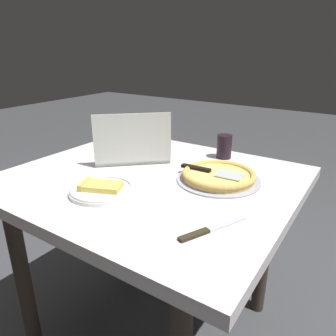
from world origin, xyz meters
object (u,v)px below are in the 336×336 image
Objects in this scene: laptop at (132,150)px; pizza_tray at (218,176)px; dining_table at (151,198)px; table_knife at (207,231)px; drink_cup at (224,146)px; pizza_plate at (102,189)px.

pizza_tray is (-0.43, 0.01, -0.03)m from laptop.
table_knife is (-0.37, 0.24, 0.10)m from dining_table.
pizza_tray is 0.37m from table_knife.
dining_table is 3.42× the size of pizza_tray.
laptop is (0.19, -0.12, 0.14)m from dining_table.
dining_table is 0.42m from drink_cup.
pizza_tray reaches higher than dining_table.
laptop is 0.43m from pizza_tray.
laptop is at bearing 36.82° from drink_cup.
pizza_plate is (-0.13, 0.33, -0.03)m from laptop.
laptop is at bearing -68.00° from pizza_plate.
drink_cup is at bearing -112.13° from dining_table.
pizza_tray is at bearing -132.25° from pizza_plate.
pizza_tray reaches higher than pizza_plate.
table_knife is at bearing 110.36° from pizza_tray.
laptop is 0.42m from drink_cup.
drink_cup reaches higher than pizza_tray.
dining_table is 0.29m from pizza_tray.
pizza_tray is 1.47× the size of table_knife.
dining_table is 4.80× the size of pizza_plate.
dining_table is 0.25m from pizza_plate.
table_knife is at bearing 147.58° from laptop.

